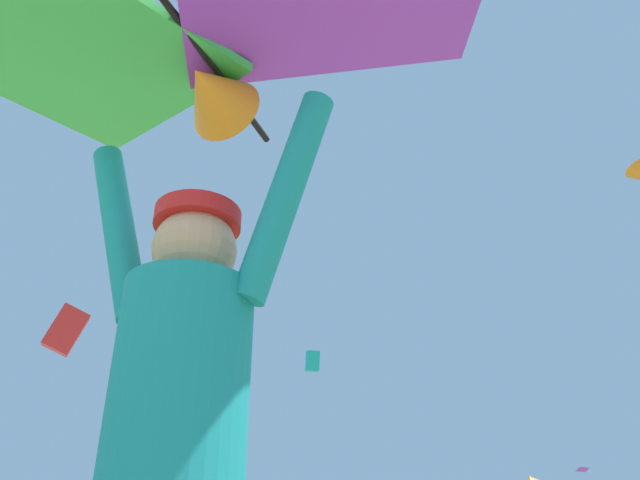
{
  "coord_description": "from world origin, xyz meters",
  "views": [
    {
      "loc": [
        1.07,
        -1.42,
        0.63
      ],
      "look_at": [
        0.37,
        1.54,
        2.34
      ],
      "focal_mm": 37.6,
      "sensor_mm": 36.0,
      "label": 1
    }
  ],
  "objects_px": {
    "distant_kite_red_overhead_distant": "(66,330)",
    "distant_kite_teal_low_left": "(312,361)",
    "kite_flyer_person": "(172,462)",
    "distant_kite_purple_mid_left": "(582,469)",
    "held_stunt_kite": "(200,34)"
  },
  "relations": [
    {
      "from": "distant_kite_purple_mid_left",
      "to": "distant_kite_teal_low_left",
      "type": "height_order",
      "value": "distant_kite_teal_low_left"
    },
    {
      "from": "distant_kite_red_overhead_distant",
      "to": "distant_kite_teal_low_left",
      "type": "relative_size",
      "value": 1.19
    },
    {
      "from": "distant_kite_purple_mid_left",
      "to": "distant_kite_teal_low_left",
      "type": "bearing_deg",
      "value": -172.25
    },
    {
      "from": "kite_flyer_person",
      "to": "distant_kite_red_overhead_distant",
      "type": "relative_size",
      "value": 1.38
    },
    {
      "from": "held_stunt_kite",
      "to": "distant_kite_red_overhead_distant",
      "type": "height_order",
      "value": "distant_kite_red_overhead_distant"
    },
    {
      "from": "distant_kite_teal_low_left",
      "to": "kite_flyer_person",
      "type": "bearing_deg",
      "value": -76.57
    },
    {
      "from": "distant_kite_purple_mid_left",
      "to": "distant_kite_teal_low_left",
      "type": "xyz_separation_m",
      "value": [
        -12.79,
        -1.74,
        5.76
      ]
    },
    {
      "from": "distant_kite_red_overhead_distant",
      "to": "distant_kite_teal_low_left",
      "type": "bearing_deg",
      "value": 85.44
    },
    {
      "from": "distant_kite_purple_mid_left",
      "to": "kite_flyer_person",
      "type": "bearing_deg",
      "value": -98.85
    },
    {
      "from": "distant_kite_purple_mid_left",
      "to": "distant_kite_teal_low_left",
      "type": "distance_m",
      "value": 14.13
    },
    {
      "from": "held_stunt_kite",
      "to": "distant_kite_teal_low_left",
      "type": "distance_m",
      "value": 34.28
    },
    {
      "from": "kite_flyer_person",
      "to": "distant_kite_purple_mid_left",
      "type": "xyz_separation_m",
      "value": [
        5.21,
        33.47,
        5.77
      ]
    },
    {
      "from": "distant_kite_red_overhead_distant",
      "to": "distant_kite_teal_low_left",
      "type": "distance_m",
      "value": 20.23
    },
    {
      "from": "held_stunt_kite",
      "to": "distant_kite_purple_mid_left",
      "type": "height_order",
      "value": "distant_kite_purple_mid_left"
    },
    {
      "from": "distant_kite_red_overhead_distant",
      "to": "distant_kite_teal_low_left",
      "type": "xyz_separation_m",
      "value": [
        1.55,
        19.38,
        5.6
      ]
    }
  ]
}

